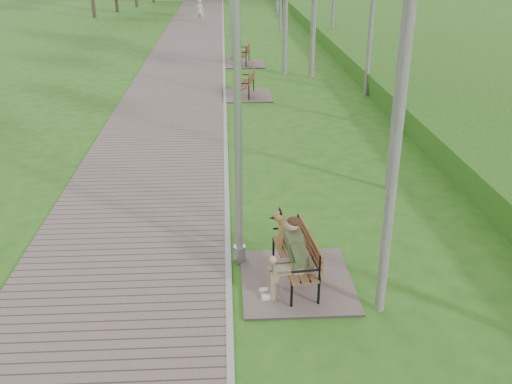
# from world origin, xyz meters

# --- Properties ---
(ground) EXTENTS (120.00, 120.00, 0.00)m
(ground) POSITION_xyz_m (0.00, 0.00, 0.00)
(ground) COLOR #296019
(ground) RESTS_ON ground
(walkway) EXTENTS (3.50, 67.00, 0.04)m
(walkway) POSITION_xyz_m (-1.75, 21.50, 0.02)
(walkway) COLOR #75635F
(walkway) RESTS_ON ground
(kerb) EXTENTS (0.10, 67.00, 0.05)m
(kerb) POSITION_xyz_m (0.00, 21.50, 0.03)
(kerb) COLOR #999993
(kerb) RESTS_ON ground
(embankment) EXTENTS (14.00, 70.00, 1.60)m
(embankment) POSITION_xyz_m (12.00, 20.00, 0.00)
(embankment) COLOR #4A8528
(embankment) RESTS_ON ground
(bench_main) EXTENTS (1.75, 1.94, 1.52)m
(bench_main) POSITION_xyz_m (0.99, 1.48, 0.43)
(bench_main) COLOR #75635F
(bench_main) RESTS_ON ground
(bench_second) EXTENTS (1.69, 1.88, 1.04)m
(bench_second) POSITION_xyz_m (0.74, 13.37, 0.19)
(bench_second) COLOR #75635F
(bench_second) RESTS_ON ground
(bench_third) EXTENTS (1.78, 1.98, 1.09)m
(bench_third) POSITION_xyz_m (0.83, 18.94, 0.20)
(bench_third) COLOR #75635F
(bench_third) RESTS_ON ground
(lamp_post_near) EXTENTS (0.20, 0.20, 5.23)m
(lamp_post_near) POSITION_xyz_m (0.19, 2.20, 2.44)
(lamp_post_near) COLOR #9DA0A5
(lamp_post_near) RESTS_ON ground
(lamp_post_second) EXTENTS (0.20, 0.20, 5.09)m
(lamp_post_second) POSITION_xyz_m (0.39, 19.86, 2.38)
(lamp_post_second) COLOR #9DA0A5
(lamp_post_second) RESTS_ON ground
(pedestrian_near) EXTENTS (0.58, 0.43, 1.45)m
(pedestrian_near) POSITION_xyz_m (-1.52, 33.22, 0.72)
(pedestrian_near) COLOR silver
(pedestrian_near) RESTS_ON ground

